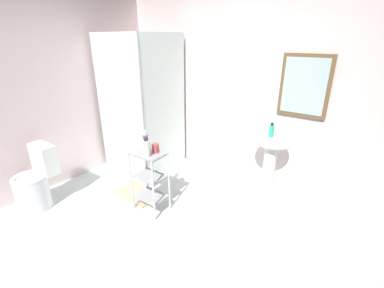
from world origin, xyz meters
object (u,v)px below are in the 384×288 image
at_px(toilet, 35,183).
at_px(pedestal_sink, 270,154).
at_px(storage_cart, 150,177).
at_px(conditioner_bottle_purple, 146,142).
at_px(bath_mat, 137,193).
at_px(shower_stall, 145,139).
at_px(hand_soap_bottle, 271,131).
at_px(lotion_bottle_white, 146,148).
at_px(rinse_cup, 155,148).

bearing_deg(toilet, pedestal_sink, 40.93).
distance_m(toilet, storage_cart, 1.39).
bearing_deg(conditioner_bottle_purple, bath_mat, 165.97).
relative_size(storage_cart, conditioner_bottle_purple, 3.15).
distance_m(shower_stall, pedestal_sink, 1.91).
relative_size(shower_stall, hand_soap_bottle, 11.21).
relative_size(shower_stall, toilet, 2.63).
height_order(conditioner_bottle_purple, bath_mat, conditioner_bottle_purple).
bearing_deg(shower_stall, pedestal_sink, 10.05).
bearing_deg(shower_stall, toilet, -100.74).
height_order(storage_cart, lotion_bottle_white, lotion_bottle_white).
relative_size(pedestal_sink, bath_mat, 1.35).
height_order(pedestal_sink, lotion_bottle_white, lotion_bottle_white).
bearing_deg(storage_cart, conditioner_bottle_purple, 148.33).
xyz_separation_m(shower_stall, storage_cart, (0.87, -0.79, -0.03)).
distance_m(pedestal_sink, toilet, 2.88).
bearing_deg(pedestal_sink, bath_mat, -144.45).
distance_m(storage_cart, lotion_bottle_white, 0.41).
xyz_separation_m(hand_soap_bottle, conditioner_bottle_purple, (-1.05, -1.07, -0.05)).
xyz_separation_m(pedestal_sink, conditioner_bottle_purple, (-1.08, -1.07, 0.26)).
xyz_separation_m(storage_cart, rinse_cup, (0.05, 0.07, 0.35)).
bearing_deg(bath_mat, storage_cart, -17.70).
bearing_deg(hand_soap_bottle, bath_mat, -144.04).
xyz_separation_m(conditioner_bottle_purple, bath_mat, (-0.32, 0.08, -0.83)).
bearing_deg(toilet, shower_stall, 79.26).
relative_size(toilet, conditioner_bottle_purple, 3.24).
height_order(toilet, storage_cart, toilet).
bearing_deg(conditioner_bottle_purple, storage_cart, -31.67).
distance_m(toilet, lotion_bottle_white, 1.49).
bearing_deg(lotion_bottle_white, bath_mat, 156.31).
xyz_separation_m(toilet, conditioner_bottle_purple, (1.09, 0.80, 0.53)).
relative_size(hand_soap_bottle, conditioner_bottle_purple, 0.76).
relative_size(shower_stall, lotion_bottle_white, 9.02).
bearing_deg(shower_stall, rinse_cup, -37.99).
relative_size(shower_stall, rinse_cup, 20.50).
bearing_deg(bath_mat, toilet, -131.20).
height_order(pedestal_sink, bath_mat, pedestal_sink).
relative_size(storage_cart, lotion_bottle_white, 3.34).
bearing_deg(lotion_bottle_white, conditioner_bottle_purple, 137.85).
distance_m(shower_stall, conditioner_bottle_purple, 1.15).
distance_m(shower_stall, hand_soap_bottle, 1.93).
xyz_separation_m(shower_stall, lotion_bottle_white, (0.92, -0.86, 0.37)).
distance_m(storage_cart, bath_mat, 0.59).
relative_size(pedestal_sink, storage_cart, 1.09).
relative_size(conditioner_bottle_purple, rinse_cup, 2.41).
relative_size(pedestal_sink, rinse_cup, 8.30).
xyz_separation_m(toilet, storage_cart, (1.16, 0.76, 0.12)).
xyz_separation_m(toilet, hand_soap_bottle, (2.14, 1.88, 0.57)).
bearing_deg(rinse_cup, bath_mat, 172.90).
distance_m(hand_soap_bottle, rinse_cup, 1.41).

